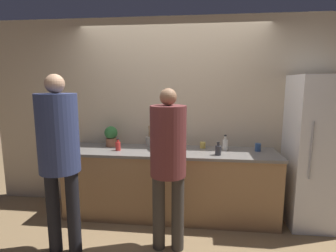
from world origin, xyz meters
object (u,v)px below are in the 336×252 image
object	(u,v)px
refrigerator	(315,152)
person_center	(168,156)
cup_blue	(258,147)
fruit_bowl	(164,146)
cup_yellow	(203,145)
bottle_dark	(218,150)
utensil_crock	(150,141)
potted_plant	(111,135)
bottle_clear	(225,144)
bottle_red	(118,146)
person_left	(59,148)

from	to	relation	value
refrigerator	person_center	xyz separation A→B (m)	(-1.71, -0.72, 0.10)
person_center	cup_blue	xyz separation A→B (m)	(1.05, 0.80, -0.08)
person_center	fruit_bowl	bearing A→B (deg)	100.28
refrigerator	cup_yellow	world-z (taller)	refrigerator
bottle_dark	cup_blue	distance (m)	0.57
utensil_crock	potted_plant	size ratio (longest dim) A/B	1.02
person_center	bottle_clear	bearing A→B (deg)	51.20
utensil_crock	cup_yellow	size ratio (longest dim) A/B	3.51
person_center	bottle_dark	xyz separation A→B (m)	(0.54, 0.56, -0.07)
cup_blue	bottle_red	bearing A→B (deg)	-174.60
person_left	cup_yellow	bearing A→B (deg)	37.15
refrigerator	bottle_clear	size ratio (longest dim) A/B	9.13
bottle_clear	cup_yellow	bearing A→B (deg)	162.97
fruit_bowl	bottle_red	distance (m)	0.59
bottle_dark	utensil_crock	bearing A→B (deg)	157.67
bottle_dark	bottle_red	bearing A→B (deg)	176.50
person_left	bottle_clear	distance (m)	1.96
refrigerator	fruit_bowl	world-z (taller)	refrigerator
person_left	potted_plant	size ratio (longest dim) A/B	6.61
cup_blue	potted_plant	distance (m)	1.93
person_center	cup_blue	bearing A→B (deg)	37.40
potted_plant	bottle_dark	bearing A→B (deg)	-11.65
potted_plant	bottle_clear	bearing A→B (deg)	-2.01
person_center	bottle_clear	xyz separation A→B (m)	(0.64, 0.80, -0.05)
refrigerator	bottle_dark	bearing A→B (deg)	-172.06
person_center	potted_plant	distance (m)	1.23
bottle_dark	cup_yellow	size ratio (longest dim) A/B	2.00
fruit_bowl	cup_yellow	size ratio (longest dim) A/B	4.39
person_center	cup_blue	size ratio (longest dim) A/B	17.03
refrigerator	cup_blue	xyz separation A→B (m)	(-0.66, 0.08, 0.02)
bottle_red	utensil_crock	bearing A→B (deg)	38.68
bottle_clear	cup_blue	bearing A→B (deg)	0.69
potted_plant	utensil_crock	bearing A→B (deg)	8.11
person_center	potted_plant	bearing A→B (deg)	135.87
potted_plant	cup_yellow	bearing A→B (deg)	1.52
bottle_red	potted_plant	world-z (taller)	potted_plant
cup_yellow	potted_plant	bearing A→B (deg)	-178.48
fruit_bowl	potted_plant	size ratio (longest dim) A/B	1.27
utensil_crock	bottle_dark	world-z (taller)	utensil_crock
refrigerator	utensil_crock	bearing A→B (deg)	174.36
refrigerator	person_center	distance (m)	1.86
potted_plant	person_left	bearing A→B (deg)	-99.37
person_left	person_center	distance (m)	1.07
refrigerator	person_left	xyz separation A→B (m)	(-2.76, -0.91, 0.20)
refrigerator	bottle_dark	size ratio (longest dim) A/B	11.49
refrigerator	bottle_clear	world-z (taller)	refrigerator
person_left	bottle_clear	size ratio (longest dim) A/B	9.07
utensil_crock	cup_blue	xyz separation A→B (m)	(1.41, -0.12, -0.02)
cup_blue	cup_yellow	distance (m)	0.70
bottle_dark	cup_yellow	bearing A→B (deg)	118.64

